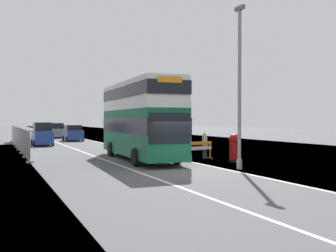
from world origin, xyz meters
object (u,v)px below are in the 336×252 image
object	(u,v)px
double_decker_bus	(140,119)
roadworks_barrier	(199,148)
lamppost_foreground	(240,93)
red_pillar_postbox	(234,147)
pedestrian_at_kerb	(205,146)
car_receding_mid	(73,133)
car_oncoming_near	(42,135)
car_receding_far	(56,131)

from	to	relation	value
double_decker_bus	roadworks_barrier	size ratio (longest dim) A/B	5.52
lamppost_foreground	red_pillar_postbox	world-z (taller)	lamppost_foreground
double_decker_bus	pedestrian_at_kerb	distance (m)	4.68
red_pillar_postbox	roadworks_barrier	xyz separation A→B (m)	(-1.23, 2.14, -0.20)
pedestrian_at_kerb	roadworks_barrier	bearing A→B (deg)	-144.31
double_decker_bus	car_receding_mid	size ratio (longest dim) A/B	2.80
car_oncoming_near	pedestrian_at_kerb	bearing A→B (deg)	-64.97
lamppost_foreground	car_oncoming_near	bearing A→B (deg)	107.20
double_decker_bus	car_oncoming_near	xyz separation A→B (m)	(-4.19, 16.70, -1.58)
car_receding_far	pedestrian_at_kerb	size ratio (longest dim) A/B	2.54
red_pillar_postbox	roadworks_barrier	size ratio (longest dim) A/B	0.89
red_pillar_postbox	car_oncoming_near	xyz separation A→B (m)	(-8.91, 20.49, 0.12)
lamppost_foreground	pedestrian_at_kerb	distance (m)	6.44
lamppost_foreground	roadworks_barrier	bearing A→B (deg)	84.96
lamppost_foreground	car_receding_mid	bearing A→B (deg)	95.39
double_decker_bus	red_pillar_postbox	size ratio (longest dim) A/B	6.20
red_pillar_postbox	car_receding_far	xyz separation A→B (m)	(-5.25, 36.44, 0.03)
double_decker_bus	car_oncoming_near	bearing A→B (deg)	104.08
car_oncoming_near	car_receding_far	world-z (taller)	car_oncoming_near
roadworks_barrier	car_receding_mid	distance (m)	25.63
roadworks_barrier	pedestrian_at_kerb	world-z (taller)	pedestrian_at_kerb
pedestrian_at_kerb	car_receding_mid	bearing A→B (deg)	99.08
roadworks_barrier	car_oncoming_near	size ratio (longest dim) A/B	0.49
double_decker_bus	red_pillar_postbox	world-z (taller)	double_decker_bus
lamppost_foreground	red_pillar_postbox	bearing A→B (deg)	59.99
lamppost_foreground	roadworks_barrier	xyz separation A→B (m)	(0.44, 5.04, -3.25)
roadworks_barrier	pedestrian_at_kerb	distance (m)	0.82
car_receding_mid	car_receding_far	distance (m)	8.92
lamppost_foreground	red_pillar_postbox	size ratio (longest dim) A/B	4.88
double_decker_bus	roadworks_barrier	bearing A→B (deg)	-25.35
car_receding_far	pedestrian_at_kerb	world-z (taller)	car_receding_far
lamppost_foreground	pedestrian_at_kerb	size ratio (longest dim) A/B	4.94
red_pillar_postbox	car_receding_far	world-z (taller)	car_receding_far
roadworks_barrier	car_receding_far	world-z (taller)	car_receding_far
car_receding_mid	double_decker_bus	bearing A→B (deg)	-90.42
car_receding_mid	pedestrian_at_kerb	xyz separation A→B (m)	(3.98, -24.94, -0.05)
double_decker_bus	lamppost_foreground	xyz separation A→B (m)	(3.05, -6.69, 1.36)
red_pillar_postbox	double_decker_bus	bearing A→B (deg)	141.25
red_pillar_postbox	car_receding_mid	bearing A→B (deg)	99.38
lamppost_foreground	car_oncoming_near	xyz separation A→B (m)	(-7.24, 23.39, -2.93)
double_decker_bus	red_pillar_postbox	xyz separation A→B (m)	(4.72, -3.79, -1.70)
lamppost_foreground	roadworks_barrier	distance (m)	6.01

